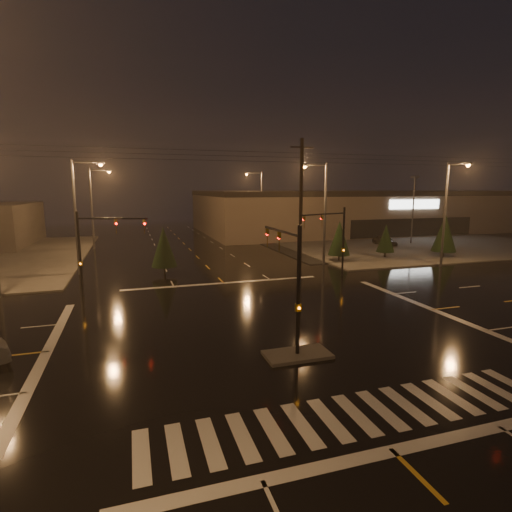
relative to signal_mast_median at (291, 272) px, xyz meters
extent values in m
plane|color=black|center=(0.00, 3.07, -3.75)|extent=(140.00, 140.00, 0.00)
cube|color=#403E39|center=(30.00, 33.07, -3.69)|extent=(36.00, 36.00, 0.12)
cube|color=#403E39|center=(0.00, -0.93, -3.68)|extent=(3.00, 1.60, 0.15)
cube|color=beige|center=(0.00, -5.93, -3.75)|extent=(15.00, 2.60, 0.01)
cube|color=beige|center=(0.00, -7.93, -3.75)|extent=(16.00, 0.50, 0.01)
cube|color=beige|center=(0.00, 14.07, -3.75)|extent=(16.00, 0.50, 0.01)
cube|color=black|center=(35.00, 31.07, -3.71)|extent=(50.00, 24.00, 0.08)
cube|color=#6F5F4F|center=(35.00, 49.07, -0.25)|extent=(60.00, 28.00, 7.00)
cube|color=black|center=(35.00, 49.07, 3.05)|extent=(60.20, 28.20, 0.80)
cube|color=white|center=(35.00, 34.97, 1.45)|extent=(9.00, 0.20, 1.40)
cube|color=black|center=(35.00, 35.02, -2.15)|extent=(22.00, 0.15, 2.80)
cylinder|color=black|center=(0.00, -0.93, -0.75)|extent=(0.18, 0.18, 6.00)
cylinder|color=black|center=(0.00, 1.32, 1.75)|extent=(0.12, 4.50, 0.12)
imported|color=#594707|center=(0.00, 3.35, 1.70)|extent=(0.16, 0.20, 1.00)
cube|color=#594707|center=(0.00, -0.93, -1.45)|extent=(0.25, 0.18, 0.35)
cylinder|color=black|center=(10.50, 13.57, -0.75)|extent=(0.18, 0.18, 6.00)
cylinder|color=black|center=(8.15, 12.72, 1.75)|extent=(4.74, 1.82, 0.12)
imported|color=#594707|center=(6.04, 11.95, 1.70)|extent=(0.24, 0.22, 1.00)
cube|color=#594707|center=(10.50, 13.57, -1.45)|extent=(0.25, 0.18, 0.35)
cylinder|color=black|center=(-10.50, 13.57, -0.75)|extent=(0.18, 0.18, 6.00)
cylinder|color=black|center=(-8.15, 12.72, 1.75)|extent=(4.74, 1.82, 0.12)
imported|color=#594707|center=(-6.04, 11.95, 1.70)|extent=(0.24, 0.22, 1.00)
cube|color=#594707|center=(-10.50, 13.57, -1.45)|extent=(0.25, 0.18, 0.35)
cylinder|color=#38383A|center=(-11.50, 21.07, 1.25)|extent=(0.24, 0.24, 10.00)
cylinder|color=#38383A|center=(-10.30, 21.07, 6.05)|extent=(2.40, 0.14, 0.14)
cube|color=#38383A|center=(-9.20, 21.07, 6.00)|extent=(0.70, 0.30, 0.18)
sphere|color=orange|center=(-9.20, 21.07, 5.87)|extent=(0.32, 0.32, 0.32)
cylinder|color=#38383A|center=(-11.50, 37.07, 1.25)|extent=(0.24, 0.24, 10.00)
cylinder|color=#38383A|center=(-10.30, 37.07, 6.05)|extent=(2.40, 0.14, 0.14)
cube|color=#38383A|center=(-9.20, 37.07, 6.00)|extent=(0.70, 0.30, 0.18)
sphere|color=orange|center=(-9.20, 37.07, 5.87)|extent=(0.32, 0.32, 0.32)
cylinder|color=#38383A|center=(11.50, 19.07, 1.25)|extent=(0.24, 0.24, 10.00)
cylinder|color=#38383A|center=(10.30, 19.07, 6.05)|extent=(2.40, 0.14, 0.14)
cube|color=#38383A|center=(9.20, 19.07, 6.00)|extent=(0.70, 0.30, 0.18)
sphere|color=orange|center=(9.20, 19.07, 5.87)|extent=(0.32, 0.32, 0.32)
cylinder|color=#38383A|center=(11.50, 39.07, 1.25)|extent=(0.24, 0.24, 10.00)
cylinder|color=#38383A|center=(10.30, 39.07, 6.05)|extent=(2.40, 0.14, 0.14)
cube|color=#38383A|center=(9.20, 39.07, 6.00)|extent=(0.70, 0.30, 0.18)
sphere|color=orange|center=(9.20, 39.07, 5.87)|extent=(0.32, 0.32, 0.32)
cylinder|color=#38383A|center=(22.00, 14.57, 1.25)|extent=(0.24, 0.24, 10.00)
cylinder|color=#38383A|center=(22.00, 13.37, 6.05)|extent=(0.14, 2.40, 0.14)
cube|color=#38383A|center=(22.00, 12.27, 6.00)|extent=(0.30, 0.70, 0.18)
sphere|color=orange|center=(22.00, 12.27, 5.87)|extent=(0.32, 0.32, 0.32)
cylinder|color=black|center=(8.00, 17.07, 2.25)|extent=(0.32, 0.32, 12.00)
cube|color=black|center=(8.00, 17.07, 7.45)|extent=(2.20, 0.12, 0.12)
cylinder|color=black|center=(13.75, 20.03, -3.40)|extent=(0.18, 0.18, 0.70)
cone|color=black|center=(13.75, 20.03, -1.26)|extent=(2.29, 2.29, 3.57)
cylinder|color=black|center=(19.62, 20.32, -3.40)|extent=(0.18, 0.18, 0.70)
cone|color=black|center=(19.62, 20.32, -1.55)|extent=(1.93, 1.93, 3.01)
cylinder|color=black|center=(26.03, 18.73, -3.40)|extent=(0.18, 0.18, 0.70)
cone|color=black|center=(26.03, 18.73, -1.01)|extent=(2.61, 2.61, 4.08)
cylinder|color=black|center=(-4.27, 19.03, -3.40)|extent=(0.18, 0.18, 0.70)
cone|color=black|center=(-4.27, 19.03, -1.28)|extent=(2.27, 2.27, 3.55)
imported|color=black|center=(25.49, 28.74, -3.05)|extent=(1.87, 4.21, 1.41)
camera|label=1|loc=(-6.95, -16.75, 3.78)|focal=28.00mm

